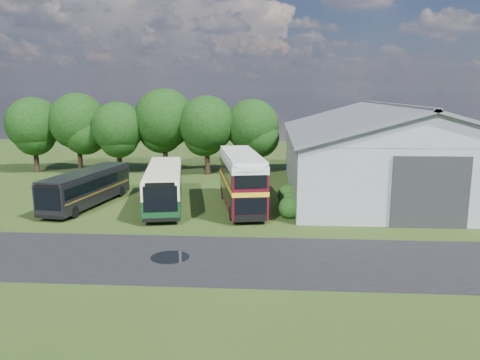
# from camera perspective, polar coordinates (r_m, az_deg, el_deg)

# --- Properties ---
(ground) EXTENTS (120.00, 120.00, 0.00)m
(ground) POSITION_cam_1_polar(r_m,az_deg,el_deg) (29.71, -4.44, -7.47)
(ground) COLOR #243C13
(ground) RESTS_ON ground
(asphalt_road) EXTENTS (60.00, 8.00, 0.02)m
(asphalt_road) POSITION_cam_1_polar(r_m,az_deg,el_deg) (26.61, 1.12, -9.66)
(asphalt_road) COLOR black
(asphalt_road) RESTS_ON ground
(puddle) EXTENTS (2.20, 2.20, 0.01)m
(puddle) POSITION_cam_1_polar(r_m,az_deg,el_deg) (27.18, -8.52, -9.33)
(puddle) COLOR black
(puddle) RESTS_ON ground
(storage_shed) EXTENTS (18.80, 24.80, 8.15)m
(storage_shed) POSITION_cam_1_polar(r_m,az_deg,el_deg) (45.50, 17.64, 3.82)
(storage_shed) COLOR gray
(storage_shed) RESTS_ON ground
(tree_far_left) EXTENTS (6.12, 6.12, 8.64)m
(tree_far_left) POSITION_cam_1_polar(r_m,az_deg,el_deg) (58.70, -23.88, 6.25)
(tree_far_left) COLOR black
(tree_far_left) RESTS_ON ground
(tree_left_a) EXTENTS (6.46, 6.46, 9.12)m
(tree_left_a) POSITION_cam_1_polar(r_m,az_deg,el_deg) (57.00, -19.18, 6.77)
(tree_left_a) COLOR black
(tree_left_a) RESTS_ON ground
(tree_left_b) EXTENTS (5.78, 5.78, 8.16)m
(tree_left_b) POSITION_cam_1_polar(r_m,az_deg,el_deg) (54.34, -14.66, 6.19)
(tree_left_b) COLOR black
(tree_left_b) RESTS_ON ground
(tree_mid) EXTENTS (6.80, 6.80, 9.60)m
(tree_mid) POSITION_cam_1_polar(r_m,az_deg,el_deg) (54.18, -9.21, 7.38)
(tree_mid) COLOR black
(tree_mid) RESTS_ON ground
(tree_right_a) EXTENTS (6.26, 6.26, 8.83)m
(tree_right_a) POSITION_cam_1_polar(r_m,az_deg,el_deg) (52.32, -4.06, 6.83)
(tree_right_a) COLOR black
(tree_right_a) RESTS_ON ground
(tree_right_b) EXTENTS (5.98, 5.98, 8.45)m
(tree_right_b) POSITION_cam_1_polar(r_m,az_deg,el_deg) (52.69, 1.49, 6.61)
(tree_right_b) COLOR black
(tree_right_b) RESTS_ON ground
(shrub_front) EXTENTS (1.70, 1.70, 1.70)m
(shrub_front) POSITION_cam_1_polar(r_m,az_deg,el_deg) (35.19, 6.07, -4.58)
(shrub_front) COLOR #194714
(shrub_front) RESTS_ON ground
(shrub_mid) EXTENTS (1.60, 1.60, 1.60)m
(shrub_mid) POSITION_cam_1_polar(r_m,az_deg,el_deg) (37.12, 5.96, -3.76)
(shrub_mid) COLOR #194714
(shrub_mid) RESTS_ON ground
(shrub_back) EXTENTS (1.80, 1.80, 1.80)m
(shrub_back) POSITION_cam_1_polar(r_m,az_deg,el_deg) (39.06, 5.86, -3.02)
(shrub_back) COLOR #194714
(shrub_back) RESTS_ON ground
(bus_green_single) EXTENTS (4.84, 12.11, 3.26)m
(bus_green_single) POSITION_cam_1_polar(r_m,az_deg,el_deg) (38.49, -9.25, -0.67)
(bus_green_single) COLOR black
(bus_green_single) RESTS_ON ground
(bus_maroon_double) EXTENTS (4.57, 10.72, 4.48)m
(bus_maroon_double) POSITION_cam_1_polar(r_m,az_deg,el_deg) (37.34, 0.17, -0.10)
(bus_maroon_double) COLOR black
(bus_maroon_double) RESTS_ON ground
(bus_dark_single) EXTENTS (4.05, 10.76, 2.90)m
(bus_dark_single) POSITION_cam_1_polar(r_m,az_deg,el_deg) (40.21, -18.15, -0.86)
(bus_dark_single) COLOR black
(bus_dark_single) RESTS_ON ground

